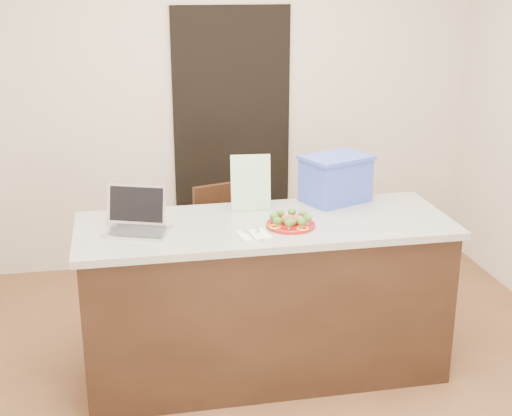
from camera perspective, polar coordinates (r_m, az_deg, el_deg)
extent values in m
plane|color=brown|center=(4.10, 1.43, -14.52)|extent=(4.00, 4.00, 0.00)
plane|color=beige|center=(5.48, -3.04, 9.14)|extent=(4.00, 0.00, 4.00)
plane|color=beige|center=(1.79, 16.12, -11.74)|extent=(4.00, 0.00, 4.00)
cube|color=black|center=(5.54, -1.92, 5.58)|extent=(0.90, 0.02, 2.00)
cube|color=black|center=(4.10, 0.72, -7.47)|extent=(2.00, 0.70, 0.88)
cube|color=beige|center=(3.92, 0.74, -1.41)|extent=(2.06, 0.76, 0.04)
cylinder|color=maroon|center=(3.85, 2.77, -1.37)|extent=(0.27, 0.27, 0.02)
torus|color=maroon|center=(3.84, 2.77, -1.29)|extent=(0.26, 0.26, 0.01)
sphere|color=brown|center=(3.84, 2.77, -0.98)|extent=(0.04, 0.04, 0.04)
sphere|color=brown|center=(3.81, 3.01, -1.14)|extent=(0.04, 0.04, 0.04)
sphere|color=brown|center=(3.83, 3.28, -1.02)|extent=(0.04, 0.04, 0.04)
sphere|color=brown|center=(3.86, 3.17, -0.88)|extent=(0.04, 0.04, 0.04)
sphere|color=brown|center=(3.87, 2.76, -0.81)|extent=(0.04, 0.04, 0.04)
sphere|color=brown|center=(3.86, 2.36, -0.87)|extent=(0.04, 0.04, 0.04)
sphere|color=brown|center=(3.83, 2.27, -1.02)|extent=(0.04, 0.04, 0.04)
ellipsoid|color=#2A5516|center=(3.90, 1.92, -0.40)|extent=(0.05, 0.05, 0.04)
ellipsoid|color=#2A5516|center=(3.84, 1.42, -0.69)|extent=(0.05, 0.05, 0.04)
ellipsoid|color=#2A5516|center=(3.78, 1.72, -1.02)|extent=(0.05, 0.05, 0.04)
ellipsoid|color=#2A5516|center=(3.74, 2.65, -1.20)|extent=(0.05, 0.05, 0.04)
ellipsoid|color=#2A5516|center=(3.77, 3.66, -1.11)|extent=(0.05, 0.05, 0.04)
ellipsoid|color=#2A5516|center=(3.82, 4.14, -0.80)|extent=(0.05, 0.05, 0.04)
ellipsoid|color=#2A5516|center=(3.89, 3.81, -0.48)|extent=(0.05, 0.05, 0.04)
ellipsoid|color=#2A5516|center=(3.92, 2.90, -0.31)|extent=(0.05, 0.05, 0.04)
torus|color=#FFA31A|center=(3.92, 1.83, -0.79)|extent=(0.06, 0.06, 0.01)
torus|color=#FFA31A|center=(3.78, 1.54, -1.51)|extent=(0.06, 0.06, 0.01)
torus|color=#FFA31A|center=(3.77, 3.75, -1.63)|extent=(0.06, 0.06, 0.01)
torus|color=#FFA31A|center=(3.90, 3.97, -0.91)|extent=(0.06, 0.06, 0.01)
cube|color=silver|center=(3.71, -0.17, -2.16)|extent=(0.17, 0.17, 0.01)
cube|color=silver|center=(3.69, -0.42, -2.20)|extent=(0.03, 0.12, 0.00)
cube|color=silver|center=(3.75, -0.60, -1.86)|extent=(0.04, 0.05, 0.00)
cube|color=white|center=(3.68, 0.41, -2.25)|extent=(0.02, 0.08, 0.01)
cube|color=silver|center=(3.76, 0.14, -1.78)|extent=(0.02, 0.10, 0.00)
cylinder|color=silver|center=(3.87, 3.53, -1.02)|extent=(0.03, 0.03, 0.05)
cylinder|color=silver|center=(3.86, 3.54, -0.63)|extent=(0.02, 0.02, 0.01)
cylinder|color=#AE2612|center=(3.86, 3.54, -0.50)|extent=(0.02, 0.02, 0.01)
cylinder|color=#AE2612|center=(3.87, 3.53, -1.06)|extent=(0.03, 0.03, 0.02)
cube|color=silver|center=(3.80, -9.40, -1.87)|extent=(0.38, 0.33, 0.01)
cube|color=silver|center=(3.87, -9.56, 0.32)|extent=(0.32, 0.17, 0.21)
cube|color=black|center=(3.86, -9.55, 0.29)|extent=(0.29, 0.14, 0.18)
cube|color=#2A2A2D|center=(3.79, -9.40, -1.80)|extent=(0.31, 0.24, 0.00)
cube|color=white|center=(4.06, -0.43, 2.03)|extent=(0.23, 0.07, 0.32)
cube|color=#3349B9|center=(4.26, 6.39, 2.21)|extent=(0.44, 0.38, 0.26)
cube|color=#3349B9|center=(4.22, 6.45, 4.03)|extent=(0.46, 0.40, 0.02)
cube|color=#331B0F|center=(4.70, -2.40, -4.18)|extent=(0.49, 0.49, 0.04)
cube|color=#331B0F|center=(4.78, -2.77, -0.66)|extent=(0.39, 0.15, 0.45)
cylinder|color=#331B0F|center=(4.62, -4.14, -7.55)|extent=(0.03, 0.03, 0.42)
cylinder|color=#331B0F|center=(4.66, 0.03, -7.21)|extent=(0.03, 0.03, 0.42)
cylinder|color=#331B0F|center=(4.92, -4.63, -5.85)|extent=(0.03, 0.03, 0.42)
cylinder|color=#331B0F|center=(4.97, -0.73, -5.56)|extent=(0.03, 0.03, 0.42)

